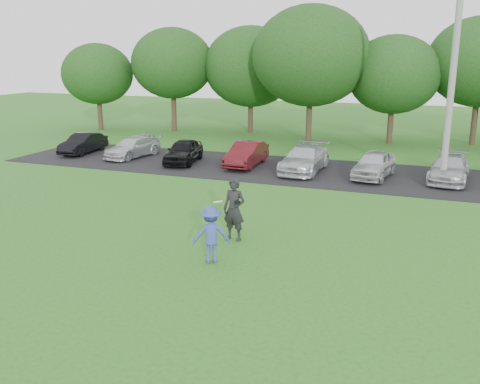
# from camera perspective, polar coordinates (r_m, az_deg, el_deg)

# --- Properties ---
(ground) EXTENTS (100.00, 100.00, 0.00)m
(ground) POSITION_cam_1_polar(r_m,az_deg,el_deg) (14.94, -4.76, -8.07)
(ground) COLOR #27681D
(ground) RESTS_ON ground
(parking_lot) EXTENTS (32.00, 6.50, 0.03)m
(parking_lot) POSITION_cam_1_polar(r_m,az_deg,el_deg) (26.73, 7.16, 2.22)
(parking_lot) COLOR black
(parking_lot) RESTS_ON ground
(utility_pole) EXTENTS (0.28, 0.28, 10.30)m
(utility_pole) POSITION_cam_1_polar(r_m,az_deg,el_deg) (24.53, 21.82, 12.29)
(utility_pole) COLOR gray
(utility_pole) RESTS_ON ground
(frisbee_player) EXTENTS (1.22, 1.04, 1.85)m
(frisbee_player) POSITION_cam_1_polar(r_m,az_deg,el_deg) (15.03, -3.12, -4.54)
(frisbee_player) COLOR #37479D
(frisbee_player) RESTS_ON ground
(camera_bystander) EXTENTS (0.77, 0.55, 2.00)m
(camera_bystander) POSITION_cam_1_polar(r_m,az_deg,el_deg) (16.70, -0.63, -1.87)
(camera_bystander) COLOR black
(camera_bystander) RESTS_ON ground
(parked_cars) EXTENTS (28.16, 4.65, 1.26)m
(parked_cars) POSITION_cam_1_polar(r_m,az_deg,el_deg) (26.59, 7.21, 3.50)
(parked_cars) COLOR black
(parked_cars) RESTS_ON parking_lot
(tree_row) EXTENTS (42.39, 9.85, 8.64)m
(tree_row) POSITION_cam_1_polar(r_m,az_deg,el_deg) (35.46, 13.67, 13.00)
(tree_row) COLOR #38281C
(tree_row) RESTS_ON ground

